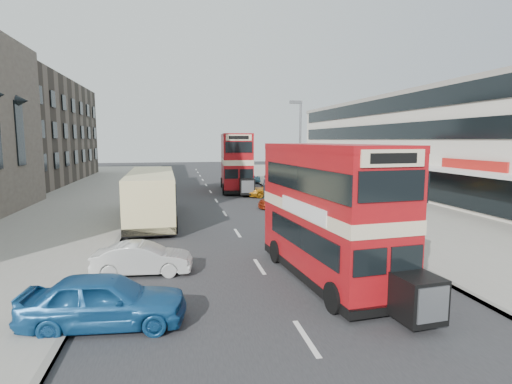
{
  "coord_description": "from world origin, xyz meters",
  "views": [
    {
      "loc": [
        -3.14,
        -13.38,
        5.06
      ],
      "look_at": [
        0.47,
        5.11,
        2.62
      ],
      "focal_mm": 28.39,
      "sensor_mm": 36.0,
      "label": 1
    }
  ],
  "objects": [
    {
      "name": "pavement_left",
      "position": [
        -12.0,
        20.0,
        0.07
      ],
      "size": [
        12.0,
        90.0,
        0.15
      ],
      "primitive_type": "cube",
      "color": "gray",
      "rests_on": "ground"
    },
    {
      "name": "kerb_right",
      "position": [
        6.1,
        20.0,
        0.07
      ],
      "size": [
        0.2,
        90.0,
        0.16
      ],
      "primitive_type": "cube",
      "color": "gray",
      "rests_on": "ground"
    },
    {
      "name": "road_surface",
      "position": [
        0.0,
        20.0,
        0.01
      ],
      "size": [
        12.0,
        90.0,
        0.01
      ],
      "primitive_type": "cube",
      "color": "#28282B",
      "rests_on": "ground"
    },
    {
      "name": "car_right_c",
      "position": [
        4.54,
        32.54,
        0.6
      ],
      "size": [
        3.55,
        1.55,
        1.19
      ],
      "primitive_type": "imported",
      "rotation": [
        0.0,
        0.0,
        -1.53
      ],
      "color": "#5A9AB4",
      "rests_on": "ground"
    },
    {
      "name": "commercial_row",
      "position": [
        19.95,
        22.0,
        4.7
      ],
      "size": [
        9.9,
        46.2,
        9.3
      ],
      "color": "beige",
      "rests_on": "ground"
    },
    {
      "name": "car_left_front",
      "position": [
        -4.51,
        2.0,
        0.6
      ],
      "size": [
        3.75,
        1.61,
        1.2
      ],
      "primitive_type": "imported",
      "rotation": [
        0.0,
        0.0,
        1.48
      ],
      "color": "silver",
      "rests_on": "ground"
    },
    {
      "name": "pavement_right",
      "position": [
        12.0,
        20.0,
        0.07
      ],
      "size": [
        12.0,
        90.0,
        0.15
      ],
      "primitive_type": "cube",
      "color": "gray",
      "rests_on": "ground"
    },
    {
      "name": "street_lamp",
      "position": [
        6.52,
        18.0,
        4.78
      ],
      "size": [
        1.0,
        0.2,
        8.12
      ],
      "color": "slate",
      "rests_on": "ground"
    },
    {
      "name": "ground",
      "position": [
        0.0,
        0.0,
        0.0
      ],
      "size": [
        160.0,
        160.0,
        0.0
      ],
      "primitive_type": "plane",
      "color": "#28282B",
      "rests_on": "ground"
    },
    {
      "name": "pedestrian_near",
      "position": [
        8.8,
        12.81,
        0.93
      ],
      "size": [
        0.67,
        0.56,
        1.57
      ],
      "primitive_type": "imported",
      "rotation": [
        0.0,
        0.0,
        3.47
      ],
      "color": "gray",
      "rests_on": "pavement_right"
    },
    {
      "name": "car_left_near",
      "position": [
        -5.16,
        -2.3,
        0.74
      ],
      "size": [
        4.49,
        2.1,
        1.48
      ],
      "primitive_type": "imported",
      "rotation": [
        0.0,
        0.0,
        1.49
      ],
      "color": "#1A5490",
      "rests_on": "ground"
    },
    {
      "name": "cyclist",
      "position": [
        4.06,
        18.91,
        0.76
      ],
      "size": [
        0.69,
        1.81,
        2.22
      ],
      "rotation": [
        0.0,
        0.0,
        0.02
      ],
      "color": "gray",
      "rests_on": "ground"
    },
    {
      "name": "coach",
      "position": [
        -4.76,
        12.53,
        1.67
      ],
      "size": [
        3.08,
        10.79,
        2.84
      ],
      "rotation": [
        0.0,
        0.0,
        0.03
      ],
      "color": "black",
      "rests_on": "ground"
    },
    {
      "name": "kerb_left",
      "position": [
        -6.1,
        20.0,
        0.07
      ],
      "size": [
        0.2,
        90.0,
        0.16
      ],
      "primitive_type": "cube",
      "color": "gray",
      "rests_on": "ground"
    },
    {
      "name": "bus_main",
      "position": [
        2.15,
        0.14,
        2.5
      ],
      "size": [
        3.13,
        8.68,
        4.74
      ],
      "rotation": [
        0.0,
        0.0,
        3.24
      ],
      "color": "black",
      "rests_on": "ground"
    },
    {
      "name": "car_right_b",
      "position": [
        4.95,
        21.49,
        0.59
      ],
      "size": [
        4.33,
        2.21,
        1.17
      ],
      "primitive_type": "imported",
      "rotation": [
        0.0,
        0.0,
        -1.51
      ],
      "color": "orange",
      "rests_on": "ground"
    },
    {
      "name": "brick_terrace",
      "position": [
        -22.0,
        38.0,
        6.0
      ],
      "size": [
        14.0,
        28.0,
        12.0
      ],
      "primitive_type": "cube",
      "color": "#66594C",
      "rests_on": "ground"
    },
    {
      "name": "bus_second",
      "position": [
        2.61,
        26.4,
        2.87
      ],
      "size": [
        3.4,
        10.06,
        5.44
      ],
      "rotation": [
        0.0,
        0.0,
        3.06
      ],
      "color": "black",
      "rests_on": "ground"
    },
    {
      "name": "car_right_a",
      "position": [
        4.75,
        15.31,
        0.61
      ],
      "size": [
        4.28,
        1.83,
        1.23
      ],
      "primitive_type": "imported",
      "rotation": [
        0.0,
        0.0,
        -1.6
      ],
      "color": "maroon",
      "rests_on": "ground"
    }
  ]
}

